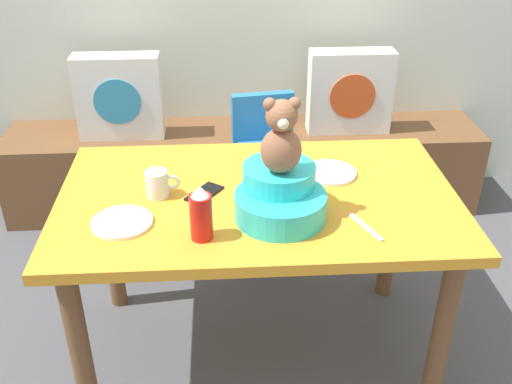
# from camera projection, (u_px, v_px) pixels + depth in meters

# --- Properties ---
(ground_plane) EXTENTS (8.00, 8.00, 0.00)m
(ground_plane) POSITION_uv_depth(u_px,v_px,m) (257.00, 348.00, 2.45)
(ground_plane) COLOR #4C4C51
(window_bench) EXTENTS (2.60, 0.44, 0.46)m
(window_bench) POSITION_uv_depth(u_px,v_px,m) (244.00, 168.00, 3.35)
(window_bench) COLOR brown
(window_bench) RESTS_ON ground_plane
(pillow_floral_left) EXTENTS (0.44, 0.15, 0.44)m
(pillow_floral_left) POSITION_uv_depth(u_px,v_px,m) (119.00, 97.00, 3.07)
(pillow_floral_left) COLOR white
(pillow_floral_left) RESTS_ON window_bench
(pillow_floral_right) EXTENTS (0.44, 0.15, 0.44)m
(pillow_floral_right) POSITION_uv_depth(u_px,v_px,m) (350.00, 92.00, 3.13)
(pillow_floral_right) COLOR white
(pillow_floral_right) RESTS_ON window_bench
(dining_table) EXTENTS (1.40, 0.84, 0.74)m
(dining_table) POSITION_uv_depth(u_px,v_px,m) (258.00, 219.00, 2.13)
(dining_table) COLOR orange
(dining_table) RESTS_ON ground_plane
(highchair) EXTENTS (0.36, 0.48, 0.79)m
(highchair) POSITION_uv_depth(u_px,v_px,m) (268.00, 156.00, 2.83)
(highchair) COLOR #2672B2
(highchair) RESTS_ON ground_plane
(infant_seat_teal) EXTENTS (0.30, 0.33, 0.16)m
(infant_seat_teal) POSITION_uv_depth(u_px,v_px,m) (280.00, 196.00, 1.93)
(infant_seat_teal) COLOR #2BC2C7
(infant_seat_teal) RESTS_ON dining_table
(teddy_bear) EXTENTS (0.13, 0.12, 0.25)m
(teddy_bear) POSITION_uv_depth(u_px,v_px,m) (281.00, 138.00, 1.82)
(teddy_bear) COLOR #915C41
(teddy_bear) RESTS_ON infant_seat_teal
(ketchup_bottle) EXTENTS (0.07, 0.07, 0.18)m
(ketchup_bottle) POSITION_uv_depth(u_px,v_px,m) (201.00, 214.00, 1.80)
(ketchup_bottle) COLOR red
(ketchup_bottle) RESTS_ON dining_table
(coffee_mug) EXTENTS (0.12, 0.08, 0.09)m
(coffee_mug) POSITION_uv_depth(u_px,v_px,m) (158.00, 184.00, 2.04)
(coffee_mug) COLOR silver
(coffee_mug) RESTS_ON dining_table
(dinner_plate_near) EXTENTS (0.20, 0.20, 0.01)m
(dinner_plate_near) POSITION_uv_depth(u_px,v_px,m) (122.00, 222.00, 1.91)
(dinner_plate_near) COLOR white
(dinner_plate_near) RESTS_ON dining_table
(dinner_plate_far) EXTENTS (0.20, 0.20, 0.01)m
(dinner_plate_far) POSITION_uv_depth(u_px,v_px,m) (329.00, 173.00, 2.20)
(dinner_plate_far) COLOR white
(dinner_plate_far) RESTS_ON dining_table
(cell_phone) EXTENTS (0.14, 0.16, 0.01)m
(cell_phone) POSITION_uv_depth(u_px,v_px,m) (204.00, 193.00, 2.07)
(cell_phone) COLOR black
(cell_phone) RESTS_ON dining_table
(table_fork) EXTENTS (0.08, 0.16, 0.01)m
(table_fork) POSITION_uv_depth(u_px,v_px,m) (366.00, 227.00, 1.89)
(table_fork) COLOR silver
(table_fork) RESTS_ON dining_table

